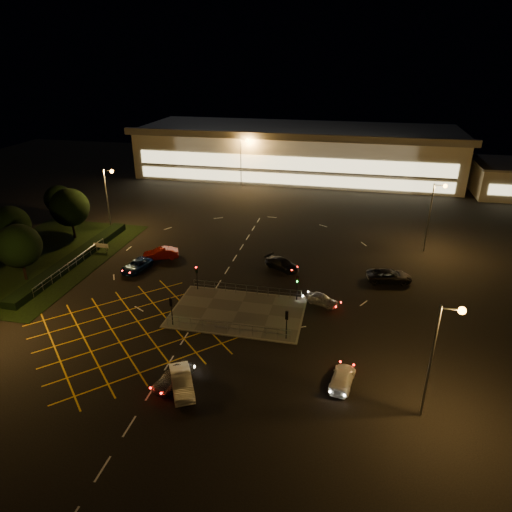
% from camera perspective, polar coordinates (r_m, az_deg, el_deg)
% --- Properties ---
extents(ground, '(180.00, 180.00, 0.00)m').
position_cam_1_polar(ground, '(52.80, -3.87, -5.71)').
color(ground, black).
rests_on(ground, ground).
extents(pedestrian_island, '(14.00, 9.00, 0.12)m').
position_cam_1_polar(pedestrian_island, '(50.65, -2.30, -7.00)').
color(pedestrian_island, '#4C4944').
rests_on(pedestrian_island, ground).
extents(grass_verge, '(18.00, 30.00, 0.08)m').
position_cam_1_polar(grass_verge, '(69.77, -25.14, -0.32)').
color(grass_verge, black).
rests_on(grass_verge, ground).
extents(hedge, '(2.00, 26.00, 1.00)m').
position_cam_1_polar(hedge, '(66.77, -21.76, -0.35)').
color(hedge, black).
rests_on(hedge, ground).
extents(supermarket, '(72.00, 26.50, 10.50)m').
position_cam_1_polar(supermarket, '(108.69, 5.18, 12.96)').
color(supermarket, beige).
rests_on(supermarket, ground).
extents(streetlight_se, '(1.78, 0.56, 10.03)m').
position_cam_1_polar(streetlight_se, '(36.53, 22.01, -10.48)').
color(streetlight_se, slate).
rests_on(streetlight_se, ground).
extents(streetlight_nw, '(1.78, 0.56, 10.03)m').
position_cam_1_polar(streetlight_nw, '(74.60, -17.94, 7.68)').
color(streetlight_nw, slate).
rests_on(streetlight_nw, ground).
extents(streetlight_ne, '(1.78, 0.56, 10.03)m').
position_cam_1_polar(streetlight_ne, '(67.80, 21.35, 5.60)').
color(streetlight_ne, slate).
rests_on(streetlight_ne, ground).
extents(streetlight_far_left, '(1.78, 0.56, 10.03)m').
position_cam_1_polar(streetlight_far_left, '(96.68, -1.66, 12.40)').
color(streetlight_far_left, slate).
rests_on(streetlight_far_left, ground).
extents(streetlight_far_right, '(1.78, 0.56, 10.03)m').
position_cam_1_polar(streetlight_far_right, '(97.48, 22.58, 10.70)').
color(streetlight_far_right, slate).
rests_on(streetlight_far_right, ground).
extents(signal_sw, '(0.28, 0.30, 3.15)m').
position_cam_1_polar(signal_sw, '(47.96, -10.54, -6.16)').
color(signal_sw, black).
rests_on(signal_sw, pedestrian_island).
extents(signal_se, '(0.28, 0.30, 3.15)m').
position_cam_1_polar(signal_se, '(45.09, 3.85, -7.89)').
color(signal_se, black).
rests_on(signal_se, pedestrian_island).
extents(signal_nw, '(0.28, 0.30, 3.15)m').
position_cam_1_polar(signal_nw, '(54.49, -7.42, -2.05)').
color(signal_nw, black).
rests_on(signal_nw, pedestrian_island).
extents(signal_ne, '(0.28, 0.30, 3.15)m').
position_cam_1_polar(signal_ne, '(51.98, 5.19, -3.30)').
color(signal_ne, black).
rests_on(signal_ne, pedestrian_island).
extents(tree_b, '(5.40, 5.40, 7.35)m').
position_cam_1_polar(tree_b, '(70.66, -28.40, 3.37)').
color(tree_b, black).
rests_on(tree_b, ground).
extents(tree_c, '(5.76, 5.76, 7.84)m').
position_cam_1_polar(tree_c, '(74.14, -22.26, 5.64)').
color(tree_c, black).
rests_on(tree_c, ground).
extents(tree_d, '(4.68, 4.68, 6.37)m').
position_cam_1_polar(tree_d, '(82.45, -23.41, 6.52)').
color(tree_d, black).
rests_on(tree_d, ground).
extents(tree_e, '(5.40, 5.40, 7.35)m').
position_cam_1_polar(tree_e, '(62.65, -27.54, 1.13)').
color(tree_e, black).
rests_on(tree_e, ground).
extents(car_near_silver, '(3.05, 4.49, 1.42)m').
position_cam_1_polar(car_near_silver, '(41.21, -10.33, -14.62)').
color(car_near_silver, silver).
rests_on(car_near_silver, ground).
extents(car_queue_white, '(3.70, 4.99, 1.57)m').
position_cam_1_polar(car_queue_white, '(40.42, -9.28, -15.28)').
color(car_queue_white, silver).
rests_on(car_queue_white, ground).
extents(car_left_blue, '(3.25, 5.24, 1.35)m').
position_cam_1_polar(car_left_blue, '(61.75, -14.72, -1.15)').
color(car_left_blue, '#0C1E4B').
rests_on(car_left_blue, ground).
extents(car_far_dkgrey, '(5.27, 4.20, 1.43)m').
position_cam_1_polar(car_far_dkgrey, '(60.21, 3.27, -0.98)').
color(car_far_dkgrey, black).
rests_on(car_far_dkgrey, ground).
extents(car_right_silver, '(4.11, 2.97, 1.30)m').
position_cam_1_polar(car_right_silver, '(52.36, 8.21, -5.39)').
color(car_right_silver, silver).
rests_on(car_right_silver, ground).
extents(car_circ_red, '(5.07, 3.56, 1.59)m').
position_cam_1_polar(car_circ_red, '(64.30, -11.82, 0.30)').
color(car_circ_red, maroon).
rests_on(car_circ_red, ground).
extents(car_east_grey, '(5.81, 3.21, 1.54)m').
position_cam_1_polar(car_east_grey, '(59.19, 16.32, -2.39)').
color(car_east_grey, black).
rests_on(car_east_grey, ground).
extents(car_approach_white, '(2.46, 4.63, 1.28)m').
position_cam_1_polar(car_approach_white, '(41.23, 10.74, -14.76)').
color(car_approach_white, white).
rests_on(car_approach_white, ground).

